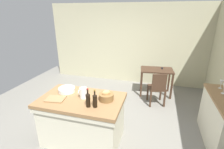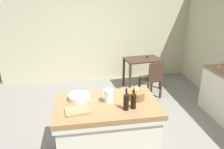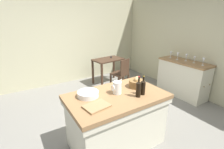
{
  "view_description": "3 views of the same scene",
  "coord_description": "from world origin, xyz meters",
  "px_view_note": "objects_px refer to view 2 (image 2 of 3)",
  "views": [
    {
      "loc": [
        1.01,
        -2.92,
        2.31
      ],
      "look_at": [
        0.09,
        0.4,
        1.02
      ],
      "focal_mm": 26.7,
      "sensor_mm": 36.0,
      "label": 1
    },
    {
      "loc": [
        -0.56,
        -3.2,
        2.36
      ],
      "look_at": [
        0.02,
        0.36,
        0.95
      ],
      "focal_mm": 34.08,
      "sensor_mm": 36.0,
      "label": 2
    },
    {
      "loc": [
        -1.43,
        -2.38,
        1.98
      ],
      "look_at": [
        0.17,
        0.17,
        0.92
      ],
      "focal_mm": 26.13,
      "sensor_mm": 36.0,
      "label": 3
    }
  ],
  "objects_px": {
    "island_table": "(107,127)",
    "pitcher": "(108,96)",
    "wash_bowl": "(79,97)",
    "wine_bottle_dark": "(134,100)",
    "bread_basket": "(136,94)",
    "wine_bottle_amber": "(126,101)",
    "wooden_chair": "(152,78)",
    "cutting_board": "(77,111)",
    "wine_glass_far_right": "(220,62)",
    "writing_desk": "(142,64)"
  },
  "relations": [
    {
      "from": "wooden_chair",
      "to": "wine_glass_far_right",
      "type": "distance_m",
      "value": 1.45
    },
    {
      "from": "wash_bowl",
      "to": "wine_bottle_amber",
      "type": "xyz_separation_m",
      "value": [
        0.61,
        -0.39,
        0.09
      ]
    },
    {
      "from": "wine_bottle_dark",
      "to": "wine_glass_far_right",
      "type": "bearing_deg",
      "value": 29.9
    },
    {
      "from": "pitcher",
      "to": "cutting_board",
      "type": "bearing_deg",
      "value": -156.61
    },
    {
      "from": "bread_basket",
      "to": "wine_bottle_amber",
      "type": "distance_m",
      "value": 0.36
    },
    {
      "from": "wine_bottle_dark",
      "to": "wine_bottle_amber",
      "type": "height_order",
      "value": "wine_bottle_amber"
    },
    {
      "from": "writing_desk",
      "to": "wash_bowl",
      "type": "bearing_deg",
      "value": -127.08
    },
    {
      "from": "wine_bottle_dark",
      "to": "wine_glass_far_right",
      "type": "height_order",
      "value": "wine_bottle_dark"
    },
    {
      "from": "bread_basket",
      "to": "wine_bottle_amber",
      "type": "xyz_separation_m",
      "value": [
        -0.21,
        -0.28,
        0.06
      ]
    },
    {
      "from": "bread_basket",
      "to": "wine_glass_far_right",
      "type": "bearing_deg",
      "value": 25.42
    },
    {
      "from": "wooden_chair",
      "to": "island_table",
      "type": "bearing_deg",
      "value": -127.27
    },
    {
      "from": "writing_desk",
      "to": "wash_bowl",
      "type": "height_order",
      "value": "wash_bowl"
    },
    {
      "from": "writing_desk",
      "to": "wine_glass_far_right",
      "type": "relative_size",
      "value": 5.61
    },
    {
      "from": "wooden_chair",
      "to": "wine_bottle_dark",
      "type": "height_order",
      "value": "wine_bottle_dark"
    },
    {
      "from": "bread_basket",
      "to": "wooden_chair",
      "type": "bearing_deg",
      "value": 62.43
    },
    {
      "from": "bread_basket",
      "to": "pitcher",
      "type": "bearing_deg",
      "value": -175.64
    },
    {
      "from": "pitcher",
      "to": "wine_bottle_dark",
      "type": "bearing_deg",
      "value": -36.8
    },
    {
      "from": "wine_glass_far_right",
      "to": "cutting_board",
      "type": "bearing_deg",
      "value": -157.64
    },
    {
      "from": "island_table",
      "to": "pitcher",
      "type": "bearing_deg",
      "value": 47.51
    },
    {
      "from": "pitcher",
      "to": "wine_glass_far_right",
      "type": "bearing_deg",
      "value": 22.17
    },
    {
      "from": "writing_desk",
      "to": "wine_bottle_amber",
      "type": "xyz_separation_m",
      "value": [
        -1.02,
        -2.55,
        0.37
      ]
    },
    {
      "from": "island_table",
      "to": "wine_bottle_amber",
      "type": "xyz_separation_m",
      "value": [
        0.23,
        -0.22,
        0.54
      ]
    },
    {
      "from": "island_table",
      "to": "wine_bottle_amber",
      "type": "bearing_deg",
      "value": -43.32
    },
    {
      "from": "bread_basket",
      "to": "writing_desk",
      "type": "bearing_deg",
      "value": 70.44
    },
    {
      "from": "wooden_chair",
      "to": "wine_bottle_amber",
      "type": "bearing_deg",
      "value": -119.06
    },
    {
      "from": "wash_bowl",
      "to": "wine_glass_far_right",
      "type": "height_order",
      "value": "wine_glass_far_right"
    },
    {
      "from": "writing_desk",
      "to": "wine_bottle_dark",
      "type": "relative_size",
      "value": 3.21
    },
    {
      "from": "wooden_chair",
      "to": "pitcher",
      "type": "relative_size",
      "value": 3.89
    },
    {
      "from": "wine_bottle_dark",
      "to": "wash_bowl",
      "type": "bearing_deg",
      "value": 152.66
    },
    {
      "from": "bread_basket",
      "to": "cutting_board",
      "type": "height_order",
      "value": "bread_basket"
    },
    {
      "from": "wine_bottle_dark",
      "to": "wine_bottle_amber",
      "type": "xyz_separation_m",
      "value": [
        -0.11,
        -0.02,
        0.01
      ]
    },
    {
      "from": "pitcher",
      "to": "bread_basket",
      "type": "height_order",
      "value": "pitcher"
    },
    {
      "from": "cutting_board",
      "to": "wine_bottle_dark",
      "type": "distance_m",
      "value": 0.76
    },
    {
      "from": "wooden_chair",
      "to": "wine_bottle_amber",
      "type": "relative_size",
      "value": 2.86
    },
    {
      "from": "wine_bottle_dark",
      "to": "wine_glass_far_right",
      "type": "distance_m",
      "value": 2.44
    },
    {
      "from": "wash_bowl",
      "to": "wine_bottle_amber",
      "type": "bearing_deg",
      "value": -32.77
    },
    {
      "from": "wooden_chair",
      "to": "wash_bowl",
      "type": "distance_m",
      "value": 2.32
    },
    {
      "from": "pitcher",
      "to": "wine_bottle_dark",
      "type": "xyz_separation_m",
      "value": [
        0.31,
        -0.23,
        0.02
      ]
    },
    {
      "from": "island_table",
      "to": "pitcher",
      "type": "distance_m",
      "value": 0.51
    },
    {
      "from": "island_table",
      "to": "cutting_board",
      "type": "relative_size",
      "value": 4.63
    },
    {
      "from": "bread_basket",
      "to": "cutting_board",
      "type": "xyz_separation_m",
      "value": [
        -0.85,
        -0.22,
        -0.06
      ]
    },
    {
      "from": "wooden_chair",
      "to": "wine_bottle_dark",
      "type": "bearing_deg",
      "value": -116.81
    },
    {
      "from": "island_table",
      "to": "pitcher",
      "type": "xyz_separation_m",
      "value": [
        0.03,
        0.03,
        0.51
      ]
    },
    {
      "from": "wash_bowl",
      "to": "wine_bottle_dark",
      "type": "distance_m",
      "value": 0.81
    },
    {
      "from": "island_table",
      "to": "bread_basket",
      "type": "distance_m",
      "value": 0.65
    },
    {
      "from": "island_table",
      "to": "cutting_board",
      "type": "height_order",
      "value": "cutting_board"
    },
    {
      "from": "wooden_chair",
      "to": "wine_bottle_amber",
      "type": "distance_m",
      "value": 2.26
    },
    {
      "from": "wine_glass_far_right",
      "to": "pitcher",
      "type": "bearing_deg",
      "value": -157.83
    },
    {
      "from": "pitcher",
      "to": "wash_bowl",
      "type": "xyz_separation_m",
      "value": [
        -0.41,
        0.14,
        -0.06
      ]
    },
    {
      "from": "pitcher",
      "to": "wash_bowl",
      "type": "bearing_deg",
      "value": 160.94
    }
  ]
}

